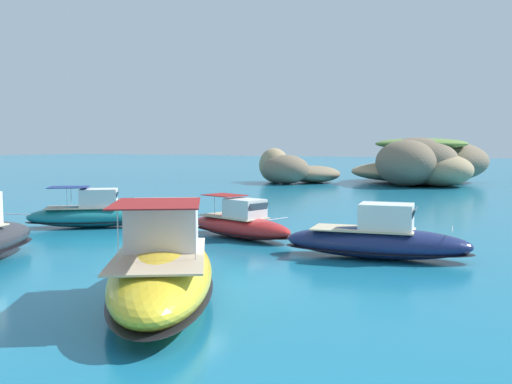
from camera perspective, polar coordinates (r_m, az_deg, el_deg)
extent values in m
plane|color=#197093|center=(22.30, -6.71, -8.71)|extent=(400.00, 400.00, 0.00)
ellipsoid|color=#9E8966|center=(73.98, 17.53, 2.08)|extent=(11.47, 11.70, 3.98)
ellipsoid|color=#9E8966|center=(81.79, 15.21, 1.97)|extent=(22.91, 23.19, 2.84)
ellipsoid|color=#756651|center=(82.13, 17.63, 2.90)|extent=(13.85, 14.31, 5.62)
ellipsoid|color=#756651|center=(75.07, 15.39, 2.91)|extent=(14.07, 13.17, 5.91)
ellipsoid|color=#756651|center=(73.16, 14.53, 2.77)|extent=(11.30, 12.50, 5.63)
ellipsoid|color=olive|center=(77.38, 15.83, 4.56)|extent=(11.50, 10.45, 1.43)
ellipsoid|color=#84755B|center=(77.68, 5.61, 1.76)|extent=(7.66, 8.41, 2.24)
ellipsoid|color=#756651|center=(74.67, 2.96, 2.22)|extent=(7.70, 7.43, 3.72)
ellipsoid|color=#9E8966|center=(78.12, 1.79, 2.65)|extent=(5.25, 5.45, 4.56)
ellipsoid|color=navy|center=(26.98, 11.71, -4.88)|extent=(8.57, 3.66, 1.41)
ellipsoid|color=black|center=(27.04, 11.70, -5.55)|extent=(8.74, 3.74, 0.17)
cube|color=#C6B793|center=(26.97, 10.42, -3.58)|extent=(4.82, 2.75, 0.06)
cube|color=silver|center=(26.76, 12.64, -2.36)|extent=(2.55, 2.06, 1.16)
cube|color=#2D4756|center=(26.66, 15.17, -2.19)|extent=(0.50, 1.64, 0.62)
cylinder|color=silver|center=(26.68, 18.67, -3.45)|extent=(0.29, 1.73, 0.04)
ellipsoid|color=red|center=(32.11, -1.57, -3.42)|extent=(7.51, 4.23, 1.22)
ellipsoid|color=black|center=(32.15, -1.57, -3.90)|extent=(7.66, 4.32, 0.15)
cube|color=#C6B793|center=(32.42, -2.23, -2.41)|extent=(4.33, 2.95, 0.06)
cube|color=silver|center=(31.72, -1.12, -1.60)|extent=(2.38, 2.05, 1.01)
cube|color=#2D4756|center=(30.99, 0.21, -1.56)|extent=(0.65, 1.41, 0.54)
cylinder|color=silver|center=(30.07, 2.15, -2.63)|extent=(0.49, 1.45, 0.04)
cube|color=maroon|center=(32.83, -3.10, -0.30)|extent=(2.57, 2.26, 0.04)
cylinder|color=silver|center=(33.39, -2.14, -1.21)|extent=(0.03, 0.03, 1.15)
cylinder|color=silver|center=(32.38, -4.08, -1.40)|extent=(0.03, 0.03, 1.15)
cylinder|color=silver|center=(30.47, -22.94, -2.00)|extent=(2.09, 0.61, 0.04)
ellipsoid|color=yellow|center=(19.62, -9.13, -7.85)|extent=(8.40, 10.91, 1.84)
ellipsoid|color=black|center=(19.71, -9.11, -9.02)|extent=(8.57, 11.12, 0.22)
cube|color=#C6B793|center=(18.67, -9.35, -6.06)|extent=(5.45, 6.51, 0.06)
cube|color=silver|center=(19.87, -9.07, -3.10)|extent=(3.51, 3.76, 1.51)
cube|color=#2D4756|center=(21.37, -8.76, -2.14)|extent=(1.97, 1.38, 0.80)
cylinder|color=silver|center=(23.59, -8.36, -3.34)|extent=(1.95, 1.21, 0.04)
cube|color=maroon|center=(17.36, -9.72, -1.12)|extent=(3.85, 4.08, 0.04)
cylinder|color=silver|center=(17.60, -13.37, -3.93)|extent=(0.03, 0.03, 1.73)
cylinder|color=silver|center=(17.40, -5.95, -3.93)|extent=(0.03, 0.03, 1.73)
ellipsoid|color=#19727A|center=(37.58, -15.70, -2.30)|extent=(7.78, 6.56, 1.34)
ellipsoid|color=black|center=(37.61, -15.69, -2.76)|extent=(7.93, 6.69, 0.16)
cube|color=#C6B793|center=(37.58, -16.61, -1.45)|extent=(4.70, 4.18, 0.06)
cube|color=silver|center=(37.41, -15.14, -0.54)|extent=(2.76, 2.64, 1.11)
cube|color=#2D4756|center=(37.30, -13.42, -0.35)|extent=(1.11, 1.39, 0.59)
cylinder|color=silver|center=(37.27, -11.02, -1.11)|extent=(1.00, 1.36, 0.04)
cube|color=navy|center=(37.58, -17.85, 0.46)|extent=(3.00, 2.89, 0.04)
cylinder|color=silver|center=(38.45, -17.65, -0.39)|extent=(0.03, 0.03, 1.26)
cylinder|color=silver|center=(36.82, -18.02, -0.62)|extent=(0.03, 0.03, 1.26)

